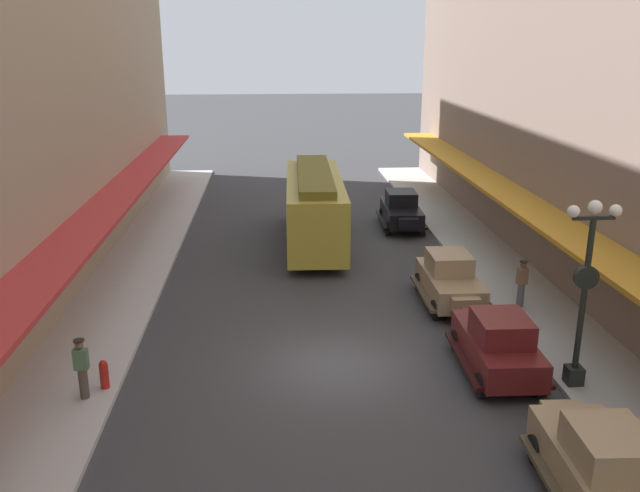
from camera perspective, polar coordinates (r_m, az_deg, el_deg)
name	(u,v)px	position (r m, az deg, el deg)	size (l,w,h in m)	color
ground_plane	(335,365)	(19.90, 1.26, -10.15)	(200.00, 200.00, 0.00)	#38383A
sidewalk_left	(74,371)	(20.63, -20.31, -10.04)	(3.00, 60.00, 0.15)	#B7B5AD
sidewalk_right	(581,354)	(21.82, 21.51, -8.63)	(3.00, 60.00, 0.15)	#B7B5AD
parked_car_0	(450,279)	(24.36, 11.07, -2.76)	(2.17, 4.27, 1.84)	#997F5B
parked_car_1	(602,464)	(15.30, 23.04, -16.83)	(2.27, 4.31, 1.84)	#997F5B
parked_car_2	(498,342)	(19.72, 15.00, -7.99)	(2.21, 4.29, 1.84)	#591919
parked_car_3	(401,210)	(33.80, 7.00, 3.12)	(2.28, 4.31, 1.84)	black
streetcar	(314,204)	(30.58, -0.48, 3.59)	(2.78, 9.67, 3.46)	gold
lamp_post_with_clock	(585,287)	(18.75, 21.77, -3.26)	(1.42, 0.44, 5.16)	black
fire_hydrant	(104,374)	(19.12, -18.03, -10.40)	(0.24, 0.24, 0.82)	#B21E19
pedestrian_0	(522,283)	(24.32, 16.92, -3.07)	(0.36, 0.28, 1.67)	slate
pedestrian_1	(82,368)	(18.60, -19.75, -9.84)	(0.36, 0.28, 1.67)	#4C4238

